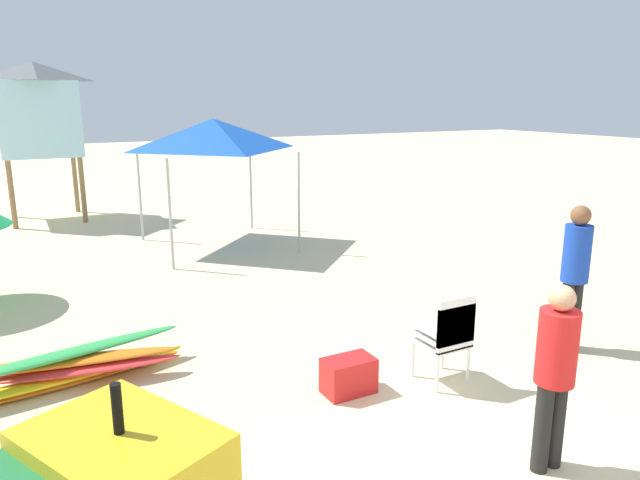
# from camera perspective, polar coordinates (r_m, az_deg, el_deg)

# --- Properties ---
(stacked_plastic_chairs) EXTENTS (0.48, 0.48, 1.02)m
(stacked_plastic_chairs) POSITION_cam_1_polar(r_m,az_deg,el_deg) (6.48, 12.26, -8.66)
(stacked_plastic_chairs) COLOR white
(stacked_plastic_chairs) RESTS_ON ground
(surfboard_pile) EXTENTS (2.63, 0.79, 0.40)m
(surfboard_pile) POSITION_cam_1_polar(r_m,az_deg,el_deg) (7.01, -22.97, -11.33)
(surfboard_pile) COLOR orange
(surfboard_pile) RESTS_ON ground
(lifeguard_near_left) EXTENTS (0.32, 0.32, 1.80)m
(lifeguard_near_left) POSITION_cam_1_polar(r_m,az_deg,el_deg) (7.70, 23.47, -2.46)
(lifeguard_near_left) COLOR black
(lifeguard_near_left) RESTS_ON ground
(lifeguard_near_center) EXTENTS (0.32, 0.32, 1.61)m
(lifeguard_near_center) POSITION_cam_1_polar(r_m,az_deg,el_deg) (5.21, 21.80, -11.31)
(lifeguard_near_center) COLOR black
(lifeguard_near_center) RESTS_ON ground
(popup_canopy) EXTENTS (2.60, 2.60, 2.62)m
(popup_canopy) POSITION_cam_1_polar(r_m,az_deg,el_deg) (12.19, -10.27, 10.03)
(popup_canopy) COLOR #B2B2B7
(popup_canopy) RESTS_ON ground
(lifeguard_tower) EXTENTS (1.98, 1.98, 3.87)m
(lifeguard_tower) POSITION_cam_1_polar(r_m,az_deg,el_deg) (16.24, -25.70, 11.37)
(lifeguard_tower) COLOR olive
(lifeguard_tower) RESTS_ON ground
(cooler_box) EXTENTS (0.54, 0.33, 0.38)m
(cooler_box) POSITION_cam_1_polar(r_m,az_deg,el_deg) (6.34, 2.78, -12.97)
(cooler_box) COLOR red
(cooler_box) RESTS_ON ground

